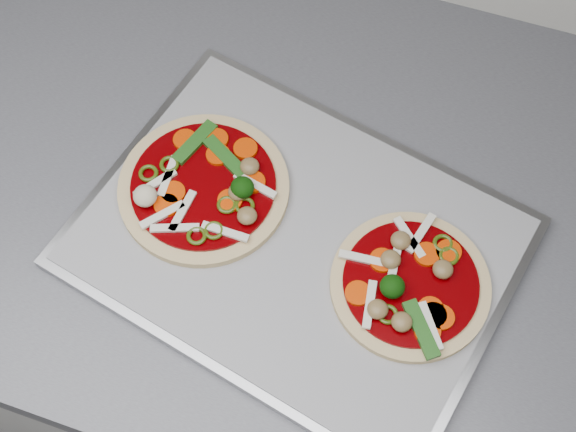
% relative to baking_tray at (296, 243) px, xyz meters
% --- Properties ---
extents(base_cabinet, '(3.60, 0.60, 0.86)m').
position_rel_baking_tray_xyz_m(base_cabinet, '(0.23, 0.06, -0.48)').
color(base_cabinet, silver).
rests_on(base_cabinet, ground).
extents(countertop, '(3.60, 0.60, 0.04)m').
position_rel_baking_tray_xyz_m(countertop, '(0.23, 0.06, -0.03)').
color(countertop, slate).
rests_on(countertop, base_cabinet).
extents(baking_tray, '(0.47, 0.39, 0.01)m').
position_rel_baking_tray_xyz_m(baking_tray, '(0.00, 0.00, 0.00)').
color(baking_tray, gray).
rests_on(baking_tray, countertop).
extents(parchment, '(0.45, 0.37, 0.00)m').
position_rel_baking_tray_xyz_m(parchment, '(0.00, 0.00, 0.01)').
color(parchment, '#A4A4A9').
rests_on(parchment, baking_tray).
extents(pizza_left, '(0.19, 0.19, 0.03)m').
position_rel_baking_tray_xyz_m(pizza_left, '(-0.11, 0.02, 0.02)').
color(pizza_left, tan).
rests_on(pizza_left, parchment).
extents(pizza_right, '(0.20, 0.20, 0.03)m').
position_rel_baking_tray_xyz_m(pizza_right, '(0.12, -0.01, 0.02)').
color(pizza_right, tan).
rests_on(pizza_right, parchment).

